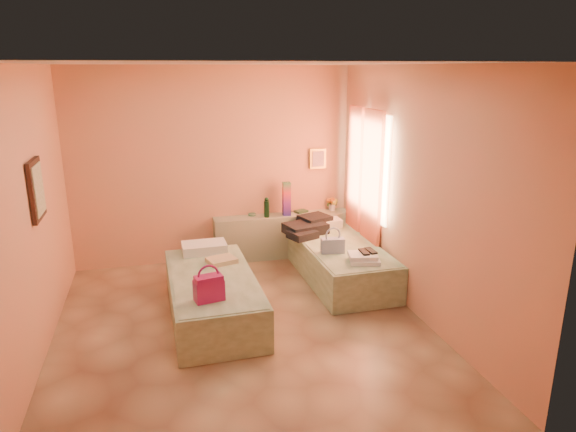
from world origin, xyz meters
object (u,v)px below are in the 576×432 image
flower_vase (332,203)px  blue_handbag (333,245)px  green_book (301,211)px  magenta_handbag (209,288)px  headboard_ledge (283,235)px  towel_stack (365,258)px  water_bottle (267,208)px  bed_left (213,296)px  bed_right (339,261)px

flower_vase → blue_handbag: size_ratio=0.81×
green_book → blue_handbag: 1.40m
green_book → magenta_handbag: magenta_handbag is taller
headboard_ledge → towel_stack: size_ratio=5.86×
headboard_ledge → flower_vase: flower_vase is taller
magenta_handbag → towel_stack: (1.93, 0.58, -0.09)m
water_bottle → blue_handbag: (0.57, -1.28, -0.19)m
bed_left → flower_vase: size_ratio=8.44×
headboard_ledge → bed_left: (-1.26, -1.70, -0.08)m
bed_right → flower_vase: flower_vase is taller
flower_vase → towel_stack: flower_vase is taller
water_bottle → towel_stack: size_ratio=0.79×
bed_left → water_bottle: size_ratio=7.19×
water_bottle → blue_handbag: water_bottle is taller
magenta_handbag → towel_stack: magenta_handbag is taller
water_bottle → bed_right: bearing=-51.9°
bed_left → green_book: bearing=47.6°
bed_left → water_bottle: water_bottle is taller
magenta_handbag → blue_handbag: (1.67, 0.99, -0.04)m
green_book → blue_handbag: size_ratio=0.63×
flower_vase → bed_right: bearing=-104.0°
water_bottle → magenta_handbag: size_ratio=0.96×
magenta_handbag → bed_right: bearing=22.9°
headboard_ledge → bed_left: bearing=-126.5°
flower_vase → towel_stack: bearing=-96.9°
green_book → bed_right: bearing=-101.8°
headboard_ledge → blue_handbag: size_ratio=6.99×
bed_right → blue_handbag: 0.49m
headboard_ledge → blue_handbag: 1.40m
blue_handbag → magenta_handbag: bearing=-140.8°
towel_stack → water_bottle: bearing=116.3°
bed_left → blue_handbag: 1.65m
flower_vase → magenta_handbag: flower_vase is taller
magenta_handbag → towel_stack: bearing=5.5°
green_book → towel_stack: green_book is taller
green_book → flower_vase: bearing=-24.0°
flower_vase → blue_handbag: bearing=-109.1°
magenta_handbag → flower_vase: bearing=36.6°
water_bottle → flower_vase: bearing=6.1°
bed_left → bed_right: bearing=19.1°
water_bottle → blue_handbag: 1.41m
headboard_ledge → towel_stack: headboard_ledge is taller
bed_right → water_bottle: water_bottle is taller
bed_right → towel_stack: towel_stack is taller
bed_right → towel_stack: size_ratio=5.71×
bed_left → blue_handbag: bearing=12.2°
water_bottle → flower_vase: 1.06m
headboard_ledge → bed_right: headboard_ledge is taller
green_book → blue_handbag: blue_handbag is taller
magenta_handbag → headboard_ledge: bearing=48.5°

